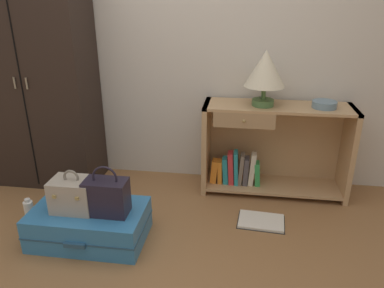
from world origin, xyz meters
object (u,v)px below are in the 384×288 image
(bowl, at_px, (324,104))
(wardrobe, at_px, (37,77))
(handbag, at_px, (107,196))
(bottle, at_px, (30,213))
(bookshelf, at_px, (268,149))
(open_book_on_floor, at_px, (261,221))
(train_case, at_px, (73,194))
(suitcase_large, at_px, (90,224))
(table_lamp, at_px, (265,70))

(bowl, bearing_deg, wardrobe, -179.52)
(handbag, relative_size, bottle, 1.54)
(bookshelf, bearing_deg, open_book_on_floor, -95.22)
(wardrobe, xyz_separation_m, open_book_on_floor, (1.89, -0.47, -0.93))
(train_case, height_order, handbag, handbag)
(wardrobe, relative_size, suitcase_large, 2.44)
(bowl, relative_size, handbag, 0.55)
(table_lamp, xyz_separation_m, open_book_on_floor, (0.03, -0.48, -1.03))
(train_case, bearing_deg, table_lamp, 34.88)
(train_case, height_order, open_book_on_floor, train_case)
(table_lamp, bearing_deg, handbag, -138.93)
(wardrobe, xyz_separation_m, suitcase_large, (0.72, -0.83, -0.82))
(wardrobe, bearing_deg, bottle, -73.13)
(table_lamp, xyz_separation_m, bowl, (0.47, 0.01, -0.25))
(table_lamp, bearing_deg, open_book_on_floor, -86.74)
(bowl, height_order, train_case, bowl)
(table_lamp, bearing_deg, bowl, 0.80)
(wardrobe, height_order, open_book_on_floor, wardrobe)
(bookshelf, distance_m, open_book_on_floor, 0.64)
(table_lamp, relative_size, suitcase_large, 0.56)
(train_case, bearing_deg, suitcase_large, 9.25)
(wardrobe, xyz_separation_m, table_lamp, (1.87, 0.01, 0.10))
(table_lamp, xyz_separation_m, suitcase_large, (-1.15, -0.84, -0.92))
(suitcase_large, height_order, open_book_on_floor, suitcase_large)
(train_case, bearing_deg, bookshelf, 34.59)
(table_lamp, bearing_deg, wardrobe, -179.60)
(suitcase_large, bearing_deg, wardrobe, 130.93)
(table_lamp, distance_m, train_case, 1.65)
(bookshelf, height_order, open_book_on_floor, bookshelf)
(bookshelf, xyz_separation_m, handbag, (-1.07, -0.91, -0.01))
(table_lamp, bearing_deg, suitcase_large, -143.66)
(wardrobe, relative_size, train_case, 6.41)
(table_lamp, distance_m, bottle, 2.03)
(wardrobe, distance_m, bookshelf, 2.02)
(train_case, relative_size, open_book_on_floor, 0.80)
(train_case, relative_size, handbag, 0.86)
(wardrobe, distance_m, bottle, 1.14)
(suitcase_large, bearing_deg, handbag, -9.16)
(wardrobe, distance_m, train_case, 1.21)
(handbag, relative_size, open_book_on_floor, 0.94)
(train_case, distance_m, bottle, 0.49)
(bookshelf, distance_m, train_case, 1.58)
(bookshelf, height_order, bottle, bookshelf)
(wardrobe, relative_size, bottle, 8.43)
(bookshelf, xyz_separation_m, table_lamp, (-0.07, -0.04, 0.67))
(bottle, bearing_deg, bowl, 19.97)
(bookshelf, height_order, bowl, bowl)
(table_lamp, height_order, suitcase_large, table_lamp)
(handbag, bearing_deg, bowl, 30.88)
(bookshelf, bearing_deg, bowl, -5.27)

